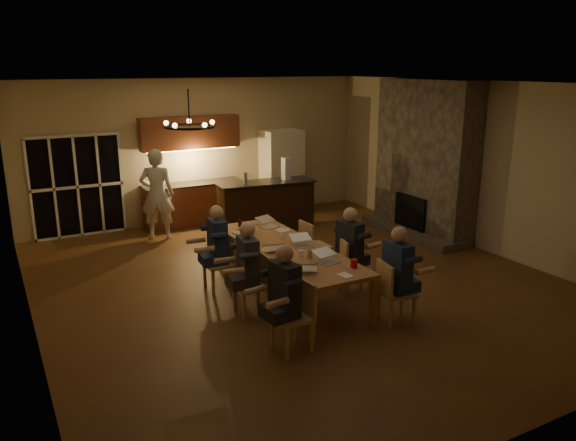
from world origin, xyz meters
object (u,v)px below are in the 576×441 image
(bar_island, at_px, (266,206))
(redcup_mid, at_px, (252,241))
(chair_left_far, at_px, (219,263))
(laptop_b, at_px, (329,255))
(person_left_far, at_px, (218,248))
(plate_left, at_px, (296,269))
(mug_back, at_px, (246,233))
(bar_bottle, at_px, (245,178))
(plate_far, at_px, (283,230))
(dining_table, at_px, (286,270))
(person_left_near, at_px, (285,298))
(mug_front, at_px, (301,253))
(standing_person, at_px, (157,194))
(chair_right_near, at_px, (397,292))
(redcup_near, at_px, (354,263))
(laptop_c, at_px, (272,243))
(can_cola, at_px, (240,223))
(person_left_mid, at_px, (248,269))
(laptop_e, at_px, (243,226))
(chair_right_mid, at_px, (355,266))
(laptop_f, at_px, (270,221))
(person_right_mid, at_px, (349,250))
(laptop_d, at_px, (303,240))
(chair_right_far, at_px, (316,246))
(laptop_a, at_px, (305,262))
(chandelier, at_px, (190,127))
(bar_blender, at_px, (286,169))
(can_silver, at_px, (310,254))
(plate_near, at_px, (325,253))
(person_right_near, at_px, (397,275))

(bar_island, height_order, redcup_mid, bar_island)
(chair_left_far, height_order, laptop_b, laptop_b)
(person_left_far, relative_size, plate_left, 5.08)
(mug_back, distance_m, bar_bottle, 2.66)
(plate_far, bearing_deg, plate_left, -112.50)
(dining_table, relative_size, bar_bottle, 13.78)
(person_left_near, xyz_separation_m, mug_front, (0.86, 1.10, 0.11))
(dining_table, distance_m, bar_bottle, 3.41)
(chair_left_far, xyz_separation_m, standing_person, (-0.07, 3.15, 0.49))
(chair_right_near, relative_size, redcup_near, 7.42)
(laptop_c, distance_m, can_cola, 1.42)
(person_left_near, bearing_deg, person_left_mid, 171.00)
(chair_left_far, bearing_deg, laptop_b, 34.74)
(bar_island, distance_m, redcup_mid, 3.33)
(person_left_near, bearing_deg, laptop_e, 159.08)
(chair_right_mid, xyz_separation_m, laptop_f, (-0.65, 1.65, 0.42))
(chair_right_near, bearing_deg, redcup_near, 57.72)
(person_right_mid, relative_size, laptop_d, 4.31)
(chair_right_mid, xyz_separation_m, plate_far, (-0.56, 1.33, 0.31))
(dining_table, xyz_separation_m, laptop_b, (0.19, -0.91, 0.49))
(bar_island, bearing_deg, chair_left_far, -122.72)
(chair_right_mid, xyz_separation_m, chair_right_far, (0.00, 1.17, 0.00))
(laptop_a, bearing_deg, chandelier, 17.88)
(chair_left_far, relative_size, mug_back, 8.90)
(dining_table, distance_m, chair_right_near, 1.86)
(laptop_b, bearing_deg, bar_blender, 60.05)
(person_left_near, relative_size, plate_left, 5.08)
(dining_table, relative_size, chair_right_far, 3.72)
(laptop_f, height_order, mug_back, laptop_f)
(person_left_near, xyz_separation_m, person_right_mid, (1.76, 1.14, 0.00))
(laptop_f, xyz_separation_m, can_silver, (-0.22, -1.74, -0.05))
(chair_right_mid, bearing_deg, laptop_e, 53.00)
(laptop_b, distance_m, laptop_f, 2.03)
(redcup_near, bearing_deg, dining_table, 107.38)
(laptop_b, height_order, plate_far, laptop_b)
(person_left_near, xyz_separation_m, standing_person, (-0.06, 5.36, 0.25))
(dining_table, bearing_deg, chair_right_near, -63.27)
(chair_right_mid, bearing_deg, can_cola, 45.44)
(chair_right_near, distance_m, laptop_e, 2.95)
(person_right_mid, bearing_deg, standing_person, 14.72)
(plate_left, bearing_deg, mug_front, 53.41)
(redcup_mid, xyz_separation_m, plate_near, (0.78, -0.94, -0.05))
(chair_right_far, height_order, plate_far, chair_right_far)
(chair_right_near, relative_size, chair_right_mid, 1.00)
(person_right_near, bearing_deg, plate_near, 26.09)
(chandelier, bearing_deg, chair_right_far, 26.13)
(chair_right_near, distance_m, person_right_near, 0.25)
(chandelier, bearing_deg, laptop_e, 49.78)
(person_left_far, relative_size, laptop_f, 4.31)
(chair_right_far, xyz_separation_m, standing_person, (-1.88, 3.12, 0.49))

